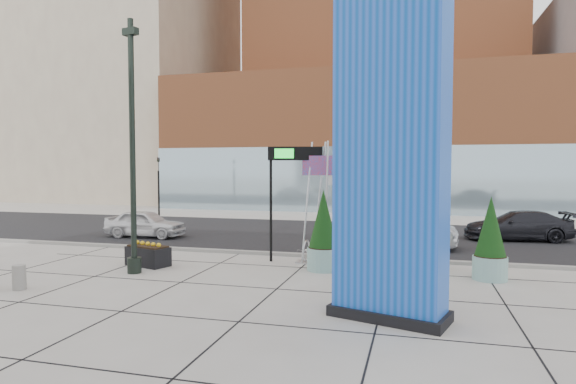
% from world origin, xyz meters
% --- Properties ---
extents(ground, '(160.00, 160.00, 0.00)m').
position_xyz_m(ground, '(0.00, 0.00, 0.00)').
color(ground, '#9E9991').
rests_on(ground, ground).
extents(street_asphalt, '(80.00, 12.00, 0.02)m').
position_xyz_m(street_asphalt, '(0.00, 10.00, 0.01)').
color(street_asphalt, black).
rests_on(street_asphalt, ground).
extents(curb_edge, '(80.00, 0.30, 0.12)m').
position_xyz_m(curb_edge, '(0.00, 4.00, 0.06)').
color(curb_edge, gray).
rests_on(curb_edge, ground).
extents(tower_podium, '(34.00, 10.00, 11.00)m').
position_xyz_m(tower_podium, '(1.00, 27.00, 5.50)').
color(tower_podium, '#AA5A31').
rests_on(tower_podium, ground).
extents(tower_glass_front, '(34.00, 0.60, 5.00)m').
position_xyz_m(tower_glass_front, '(1.00, 22.20, 2.50)').
color(tower_glass_front, '#8CA5B2').
rests_on(tower_glass_front, ground).
extents(building_beige_left, '(18.00, 20.00, 34.00)m').
position_xyz_m(building_beige_left, '(-26.00, 34.00, 17.00)').
color(building_beige_left, gray).
rests_on(building_beige_left, ground).
extents(blue_pylon, '(2.85, 1.89, 8.75)m').
position_xyz_m(blue_pylon, '(4.23, -2.87, 4.23)').
color(blue_pylon, blue).
rests_on(blue_pylon, ground).
extents(lamp_post, '(0.54, 0.45, 8.17)m').
position_xyz_m(lamp_post, '(-4.07, -0.22, 3.34)').
color(lamp_post, black).
rests_on(lamp_post, ground).
extents(public_art_sculpture, '(2.00, 1.12, 4.39)m').
position_xyz_m(public_art_sculpture, '(1.64, 3.00, 1.15)').
color(public_art_sculpture, silver).
rests_on(public_art_sculpture, ground).
extents(concrete_bollard, '(0.36, 0.36, 0.70)m').
position_xyz_m(concrete_bollard, '(-6.00, -2.95, 0.35)').
color(concrete_bollard, gray).
rests_on(concrete_bollard, ground).
extents(overhead_street_sign, '(1.97, 0.57, 4.19)m').
position_xyz_m(overhead_street_sign, '(0.38, 2.80, 3.60)').
color(overhead_street_sign, black).
rests_on(overhead_street_sign, ground).
extents(round_planter_east, '(1.03, 1.03, 2.58)m').
position_xyz_m(round_planter_east, '(7.00, 1.80, 1.22)').
color(round_planter_east, '#85B3AD').
rests_on(round_planter_east, ground).
extents(round_planter_mid, '(1.02, 1.02, 2.54)m').
position_xyz_m(round_planter_mid, '(5.20, 2.66, 1.20)').
color(round_planter_mid, '#85B3AD').
rests_on(round_planter_mid, ground).
extents(round_planter_west, '(1.09, 1.09, 2.71)m').
position_xyz_m(round_planter_west, '(1.80, 1.80, 1.28)').
color(round_planter_west, '#85B3AD').
rests_on(round_planter_west, ground).
extents(box_planter_north, '(1.71, 1.21, 0.85)m').
position_xyz_m(box_planter_north, '(-4.28, 0.94, 0.39)').
color(box_planter_north, black).
rests_on(box_planter_north, ground).
extents(car_white_west, '(3.98, 1.71, 1.34)m').
position_xyz_m(car_white_west, '(-8.08, 6.95, 0.67)').
color(car_white_west, white).
rests_on(car_white_west, ground).
extents(car_silver_mid, '(4.87, 2.19, 1.55)m').
position_xyz_m(car_silver_mid, '(4.13, 7.16, 0.78)').
color(car_silver_mid, '#A0A1A7').
rests_on(car_silver_mid, ground).
extents(car_dark_east, '(4.94, 2.43, 1.38)m').
position_xyz_m(car_dark_east, '(9.39, 10.59, 0.69)').
color(car_dark_east, black).
rests_on(car_dark_east, ground).
extents(traffic_signal, '(0.15, 0.18, 4.10)m').
position_xyz_m(traffic_signal, '(-12.00, 15.00, 2.30)').
color(traffic_signal, black).
rests_on(traffic_signal, ground).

